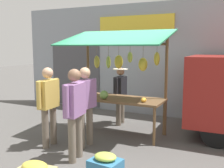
% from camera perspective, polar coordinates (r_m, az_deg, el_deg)
% --- Properties ---
extents(ground_plane, '(40.00, 40.00, 0.00)m').
position_cam_1_polar(ground_plane, '(6.62, 1.17, -10.45)').
color(ground_plane, '#514F4C').
extents(street_backdrop, '(9.00, 0.30, 3.40)m').
position_cam_1_polar(street_backdrop, '(8.35, 7.28, 5.21)').
color(street_backdrop, '#8C939E').
rests_on(street_backdrop, ground).
extents(market_stall, '(2.50, 1.46, 2.50)m').
position_cam_1_polar(market_stall, '(6.34, 1.28, 3.02)').
color(market_stall, brown).
rests_on(market_stall, ground).
extents(vendor_with_sunhat, '(0.40, 0.67, 1.54)m').
position_cam_1_polar(vendor_with_sunhat, '(7.17, 1.79, -1.62)').
color(vendor_with_sunhat, '#726656').
rests_on(vendor_with_sunhat, ground).
extents(shopper_in_grey_tee, '(0.25, 0.71, 1.67)m').
position_cam_1_polar(shopper_in_grey_tee, '(5.73, -13.38, -3.54)').
color(shopper_in_grey_tee, '#726656').
rests_on(shopper_in_grey_tee, ground).
extents(shopper_with_ponytail, '(0.29, 0.71, 1.70)m').
position_cam_1_polar(shopper_with_ponytail, '(4.93, -7.92, -5.01)').
color(shopper_with_ponytail, '#726656').
rests_on(shopper_with_ponytail, ground).
extents(shopper_with_shopping_bag, '(0.27, 0.71, 1.67)m').
position_cam_1_polar(shopper_with_shopping_bag, '(5.56, -5.73, -3.66)').
color(shopper_with_shopping_bag, '#726656').
rests_on(shopper_with_shopping_bag, ground).
extents(produce_crate_side, '(0.52, 0.44, 0.42)m').
position_cam_1_polar(produce_crate_side, '(4.45, -1.42, -17.24)').
color(produce_crate_side, teal).
rests_on(produce_crate_side, ground).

